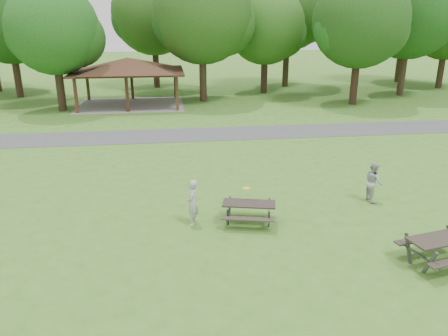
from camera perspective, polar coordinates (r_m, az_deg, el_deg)
ground at (r=13.72m, az=-1.99°, el=-10.85°), size 160.00×160.00×0.00m
asphalt_path at (r=26.74m, az=-4.95°, el=4.34°), size 120.00×3.20×0.02m
pavilion at (r=36.13m, az=-12.41°, el=12.82°), size 8.60×7.01×3.76m
tree_row_c at (r=42.80m, az=-26.16°, el=17.00°), size 8.19×7.80×10.67m
tree_row_d at (r=35.24m, az=-21.24°, el=16.27°), size 6.93×6.60×9.27m
tree_row_e at (r=36.98m, az=-2.73°, el=19.14°), size 8.40×8.00×11.02m
tree_row_f at (r=41.38m, az=5.56°, el=17.79°), size 7.35×7.00×9.55m
tree_row_g at (r=37.09m, az=17.48°, el=17.63°), size 7.77×7.40×10.25m
tree_row_h at (r=42.93m, az=23.26°, el=18.05°), size 8.61×8.20×11.37m
tree_deep_b at (r=44.85m, az=-9.06°, el=19.11°), size 8.40×8.00×11.13m
tree_deep_c at (r=45.51m, az=8.53°, el=19.83°), size 8.82×8.40×11.90m
tree_deep_d at (r=51.86m, az=22.71°, el=18.09°), size 8.40×8.00×11.27m
picnic_table_middle at (r=15.23m, az=3.27°, el=-5.19°), size 2.11×1.84×0.79m
picnic_table_far at (r=14.27m, az=26.56°, el=-8.86°), size 2.31×2.00×0.88m
frisbee_in_flight at (r=15.45m, az=2.93°, el=-2.67°), size 0.36×0.36×0.02m
frisbee_thrower at (r=15.07m, az=-4.15°, el=-4.52°), size 0.48×0.65×1.63m
frisbee_catcher at (r=17.90m, az=18.91°, el=-1.71°), size 0.61×0.78×1.58m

